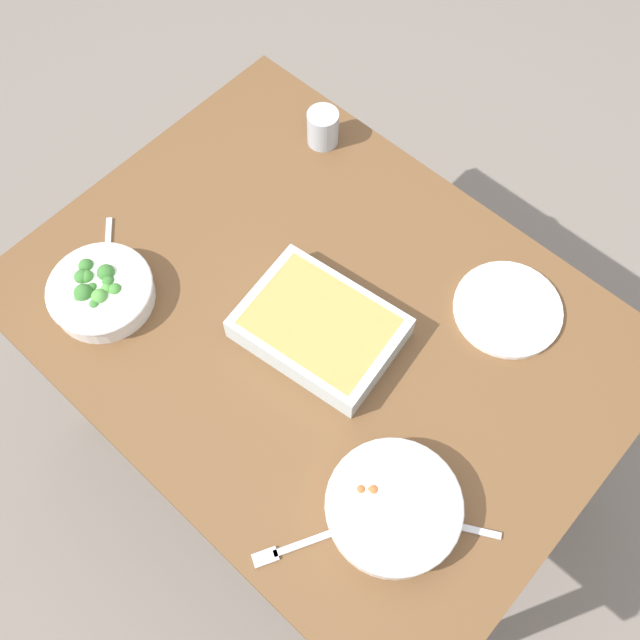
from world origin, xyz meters
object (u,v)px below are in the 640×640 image
side_plate (508,309)px  spoon_by_stew (437,521)px  spoon_by_broccoli (107,262)px  fork_on_table (294,547)px  drink_cup (323,129)px  broccoli_bowl (101,291)px  baking_dish (320,327)px  stew_bowl (393,507)px

side_plate → spoon_by_stew: side_plate is taller
spoon_by_broccoli → fork_on_table: 0.70m
fork_on_table → spoon_by_broccoli: bearing=167.3°
drink_cup → spoon_by_broccoli: (-0.11, -0.55, -0.03)m
drink_cup → side_plate: drink_cup is taller
broccoli_bowl → drink_cup: 0.61m
baking_dish → spoon_by_stew: baking_dish is taller
baking_dish → spoon_by_stew: (0.40, -0.13, -0.03)m
broccoli_bowl → fork_on_table: bearing=-8.8°
stew_bowl → spoon_by_broccoli: size_ratio=1.69×
fork_on_table → baking_dish: bearing=126.3°
fork_on_table → broccoli_bowl: bearing=171.2°
stew_bowl → side_plate: size_ratio=1.09×
broccoli_bowl → side_plate: bearing=40.6°
stew_bowl → baking_dish: bearing=152.6°
broccoli_bowl → stew_bowl: bearing=5.2°
drink_cup → broccoli_bowl: bearing=-94.5°
broccoli_bowl → baking_dish: 0.45m
stew_bowl → side_plate: (-0.09, 0.47, -0.03)m
baking_dish → spoon_by_broccoli: (-0.44, -0.18, -0.03)m
drink_cup → side_plate: size_ratio=0.39×
stew_bowl → broccoli_bowl: size_ratio=1.12×
spoon_by_stew → spoon_by_broccoli: size_ratio=1.14×
spoon_by_stew → side_plate: bearing=110.1°
fork_on_table → side_plate: bearing=90.1°
broccoli_bowl → fork_on_table: size_ratio=1.30×
side_plate → fork_on_table: bearing=-89.9°
stew_bowl → fork_on_table: stew_bowl is taller
stew_bowl → baking_dish: (-0.33, 0.17, 0.00)m
broccoli_bowl → baking_dish: broccoli_bowl is taller
baking_dish → side_plate: (0.24, 0.30, -0.03)m
stew_bowl → fork_on_table: size_ratio=1.46×
side_plate → spoon_by_stew: (0.16, -0.43, -0.00)m
stew_bowl → fork_on_table: (-0.09, -0.16, -0.03)m
baking_dish → fork_on_table: 0.41m
stew_bowl → fork_on_table: bearing=-117.9°
baking_dish → side_plate: size_ratio=1.48×
broccoli_bowl → drink_cup: (0.05, 0.61, 0.01)m
broccoli_bowl → baking_dish: size_ratio=0.66×
side_plate → drink_cup: bearing=172.5°
drink_cup → baking_dish: bearing=-48.3°
baking_dish → spoon_by_stew: size_ratio=2.01×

